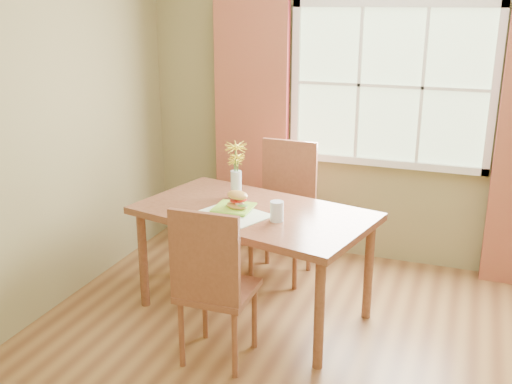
{
  "coord_description": "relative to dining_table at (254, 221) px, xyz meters",
  "views": [
    {
      "loc": [
        0.66,
        -3.0,
        2.16
      ],
      "look_at": [
        -0.67,
        0.59,
        0.93
      ],
      "focal_mm": 42.0,
      "sensor_mm": 36.0,
      "label": 1
    }
  ],
  "objects": [
    {
      "name": "dining_table",
      "position": [
        0.0,
        0.0,
        0.0
      ],
      "size": [
        1.75,
        1.23,
        0.78
      ],
      "rotation": [
        0.0,
        0.0,
        -0.23
      ],
      "color": "brown",
      "rests_on": "room"
    },
    {
      "name": "water_glass",
      "position": [
        0.22,
        -0.14,
        0.14
      ],
      "size": [
        0.09,
        0.09,
        0.13
      ],
      "color": "silver",
      "rests_on": "dining_table"
    },
    {
      "name": "chair_far",
      "position": [
        0.0,
        0.71,
        -0.1
      ],
      "size": [
        0.47,
        0.47,
        1.09
      ],
      "rotation": [
        0.0,
        0.0,
        -0.03
      ],
      "color": "brown",
      "rests_on": "room"
    },
    {
      "name": "placemat",
      "position": [
        -0.09,
        -0.13,
        0.08
      ],
      "size": [
        0.54,
        0.48,
        0.01
      ],
      "primitive_type": "cube",
      "rotation": [
        0.0,
        0.0,
        -0.39
      ],
      "color": "#E3F1CC",
      "rests_on": "dining_table"
    },
    {
      "name": "room",
      "position": [
        0.7,
        -0.64,
        0.65
      ],
      "size": [
        4.24,
        3.84,
        2.74
      ],
      "color": "brown",
      "rests_on": "ground"
    },
    {
      "name": "croissant_sandwich",
      "position": [
        -0.1,
        -0.06,
        0.16
      ],
      "size": [
        0.2,
        0.18,
        0.13
      ],
      "rotation": [
        0.0,
        0.0,
        -0.45
      ],
      "color": "gold",
      "rests_on": "plate"
    },
    {
      "name": "flower_vase",
      "position": [
        -0.22,
        0.22,
        0.33
      ],
      "size": [
        0.17,
        0.17,
        0.41
      ],
      "color": "silver",
      "rests_on": "dining_table"
    },
    {
      "name": "chair_near",
      "position": [
        0.0,
        -0.71,
        -0.13
      ],
      "size": [
        0.44,
        0.44,
        1.03
      ],
      "rotation": [
        0.0,
        0.0,
        0.02
      ],
      "color": "brown",
      "rests_on": "room"
    },
    {
      "name": "window",
      "position": [
        0.7,
        1.24,
        0.8
      ],
      "size": [
        1.62,
        0.06,
        1.32
      ],
      "color": "beige",
      "rests_on": "room"
    },
    {
      "name": "curtain_left",
      "position": [
        -0.45,
        1.14,
        0.4
      ],
      "size": [
        0.65,
        0.08,
        2.2
      ],
      "primitive_type": "cube",
      "color": "maroon",
      "rests_on": "room"
    },
    {
      "name": "plate",
      "position": [
        -0.12,
        -0.06,
        0.09
      ],
      "size": [
        0.27,
        0.27,
        0.01
      ],
      "primitive_type": "cube",
      "rotation": [
        0.0,
        0.0,
        0.04
      ],
      "color": "#8DD234",
      "rests_on": "placemat"
    }
  ]
}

